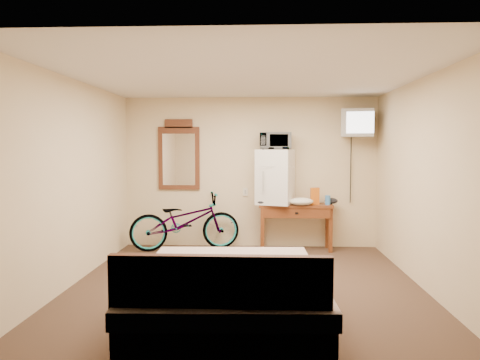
% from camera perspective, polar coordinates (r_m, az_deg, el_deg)
% --- Properties ---
extents(room, '(4.60, 4.64, 2.50)m').
position_cam_1_polar(room, '(5.56, 0.69, -0.33)').
color(room, '#433221').
rests_on(room, ground).
extents(desk, '(1.20, 0.49, 0.75)m').
position_cam_1_polar(desk, '(7.64, 6.82, -3.98)').
color(desk, brown).
rests_on(desk, floor).
extents(mini_fridge, '(0.67, 0.65, 0.89)m').
position_cam_1_polar(mini_fridge, '(7.59, 4.32, 0.39)').
color(mini_fridge, white).
rests_on(mini_fridge, desk).
extents(microwave, '(0.51, 0.35, 0.28)m').
position_cam_1_polar(microwave, '(7.58, 4.34, 4.78)').
color(microwave, white).
rests_on(microwave, mini_fridge).
extents(snack_bag, '(0.14, 0.09, 0.27)m').
position_cam_1_polar(snack_bag, '(7.63, 9.11, -1.95)').
color(snack_bag, '#CA5D11').
rests_on(snack_bag, desk).
extents(blue_cup, '(0.09, 0.09, 0.15)m').
position_cam_1_polar(blue_cup, '(7.65, 10.64, -2.41)').
color(blue_cup, '#3B7ECA').
rests_on(blue_cup, desk).
extents(cloth_cream, '(0.39, 0.30, 0.12)m').
position_cam_1_polar(cloth_cream, '(7.50, 7.45, -2.61)').
color(cloth_cream, white).
rests_on(cloth_cream, desk).
extents(cloth_dark_a, '(0.25, 0.19, 0.09)m').
position_cam_1_polar(cloth_dark_a, '(7.51, 2.84, -2.68)').
color(cloth_dark_a, black).
rests_on(cloth_dark_a, desk).
extents(cloth_dark_b, '(0.21, 0.18, 0.10)m').
position_cam_1_polar(cloth_dark_b, '(7.78, 11.06, -2.51)').
color(cloth_dark_b, black).
rests_on(cloth_dark_b, desk).
extents(crt_television, '(0.57, 0.63, 0.44)m').
position_cam_1_polar(crt_television, '(7.72, 14.12, 6.74)').
color(crt_television, black).
rests_on(crt_television, room).
extents(wall_mirror, '(0.69, 0.04, 1.18)m').
position_cam_1_polar(wall_mirror, '(7.94, -7.45, 2.96)').
color(wall_mirror, '#602D1B').
rests_on(wall_mirror, room).
extents(bicycle, '(1.88, 1.06, 0.94)m').
position_cam_1_polar(bicycle, '(7.69, -6.72, -5.02)').
color(bicycle, black).
rests_on(bicycle, floor).
extents(bed, '(1.72, 2.23, 0.90)m').
position_cam_1_polar(bed, '(4.40, -1.39, -14.24)').
color(bed, '#602D1B').
rests_on(bed, floor).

